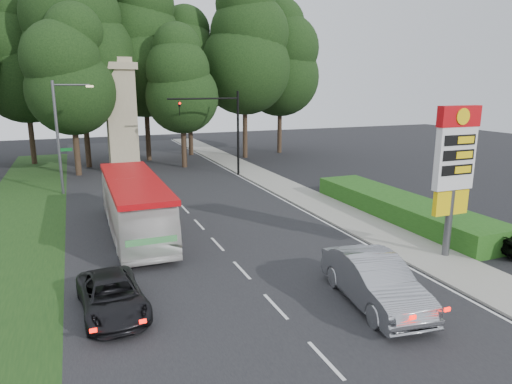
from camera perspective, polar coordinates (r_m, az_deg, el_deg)
name	(u,v)px	position (r m, az deg, el deg)	size (l,w,h in m)	color
ground	(281,313)	(16.34, 3.19, -14.91)	(120.00, 120.00, 0.00)	black
road_surface	(195,220)	(26.89, -7.67, -3.49)	(14.00, 80.00, 0.02)	black
sidewalk_right	(322,205)	(29.99, 8.26, -1.65)	(3.00, 80.00, 0.12)	gray
grass_verge_left	(23,211)	(32.14, -27.10, -2.09)	(5.00, 50.00, 0.02)	#193814
hedge	(401,208)	(28.36, 17.62, -1.89)	(3.00, 14.00, 1.20)	#1B4713
gas_station_pylon	(455,161)	(21.73, 23.59, 3.53)	(2.10, 0.45, 6.85)	#59595E
traffic_signal_mast	(223,122)	(38.99, -4.12, 8.76)	(6.10, 0.35, 7.20)	black
streetlight_signs	(61,132)	(35.19, -23.24, 6.87)	(2.75, 0.98, 8.00)	#59595E
monument	(121,114)	(43.30, -16.49, 9.28)	(3.00, 3.00, 10.05)	tan
tree_west_near	(23,60)	(50.22, -27.11, 14.50)	(8.40, 8.40, 16.50)	#2D2116
tree_center_left	(78,36)	(46.24, -21.35, 17.75)	(10.08, 10.08, 19.80)	#2D2116
tree_center_right	(143,50)	(48.67, -13.91, 16.79)	(9.24, 9.24, 18.15)	#2D2116
tree_east_near	(188,66)	(51.52, -8.45, 15.32)	(8.12, 8.12, 15.95)	#2D2116
tree_east_mid	(245,48)	(49.25, -1.43, 17.50)	(9.52, 9.52, 18.70)	#2D2116
tree_far_east	(280,60)	(52.95, 3.07, 16.11)	(8.68, 8.68, 17.05)	#2D2116
tree_monument_left	(70,73)	(42.03, -22.26, 13.63)	(7.28, 7.28, 14.30)	#2D2116
tree_monument_right	(182,81)	(43.61, -9.28, 13.49)	(6.72, 6.72, 13.20)	#2D2116
transit_bus	(135,207)	(24.62, -14.91, -1.80)	(2.52, 10.77, 3.00)	silver
sedan_silver	(375,281)	(17.11, 14.62, -10.68)	(1.89, 5.41, 1.78)	#97999E
suv_charcoal	(112,296)	(16.84, -17.54, -12.30)	(2.05, 4.44, 1.23)	black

